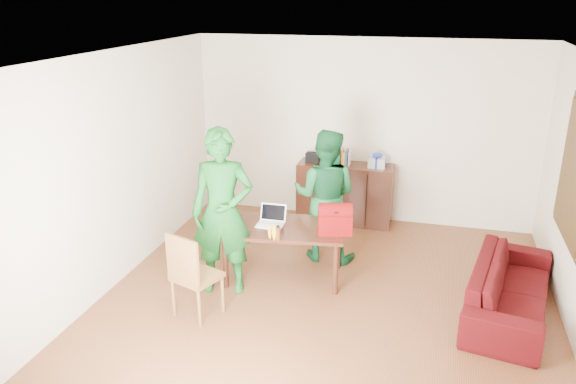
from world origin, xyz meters
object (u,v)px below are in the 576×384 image
(chair, at_px, (197,291))
(person_far, at_px, (325,196))
(person_near, at_px, (223,212))
(red_bag, at_px, (335,222))
(sofa, at_px, (510,288))
(table, at_px, (284,232))
(bottle, at_px, (278,233))
(laptop, at_px, (270,222))

(chair, xyz_separation_m, person_far, (1.03, 1.72, 0.57))
(person_near, xyz_separation_m, red_bag, (1.21, 0.40, -0.14))
(chair, xyz_separation_m, sofa, (3.24, 0.92, 0.00))
(table, height_order, red_bag, red_bag)
(table, distance_m, sofa, 2.58)
(chair, bearing_deg, person_near, 101.99)
(person_near, distance_m, red_bag, 1.28)
(bottle, relative_size, sofa, 0.09)
(laptop, height_order, red_bag, red_bag)
(chair, xyz_separation_m, red_bag, (1.30, 1.00, 0.53))
(red_bag, bearing_deg, chair, -156.11)
(table, bearing_deg, chair, -130.67)
(bottle, xyz_separation_m, sofa, (2.52, 0.27, -0.48))
(chair, height_order, laptop, chair)
(table, bearing_deg, person_far, 54.33)
(person_near, relative_size, sofa, 0.99)
(chair, relative_size, red_bag, 2.53)
(table, xyz_separation_m, laptop, (-0.16, -0.02, 0.12))
(table, relative_size, person_near, 0.80)
(table, distance_m, person_near, 0.82)
(person_near, bearing_deg, red_bag, 6.06)
(person_far, bearing_deg, person_near, 52.27)
(laptop, relative_size, red_bag, 0.83)
(person_near, relative_size, bottle, 11.06)
(table, height_order, person_far, person_far)
(chair, height_order, red_bag, chair)
(table, bearing_deg, red_bag, -11.39)
(person_far, xyz_separation_m, sofa, (2.20, -0.80, -0.57))
(chair, height_order, person_near, person_near)
(sofa, bearing_deg, red_bag, 98.44)
(chair, bearing_deg, red_bag, 58.10)
(person_far, bearing_deg, sofa, 162.66)
(table, xyz_separation_m, bottle, (0.04, -0.39, 0.17))
(chair, relative_size, person_near, 0.50)
(person_near, distance_m, person_far, 1.47)
(laptop, bearing_deg, table, 8.11)
(person_near, bearing_deg, person_far, 37.44)
(red_bag, bearing_deg, person_far, 96.10)
(laptop, bearing_deg, person_far, 52.93)
(person_near, xyz_separation_m, laptop, (0.43, 0.42, -0.24))
(person_near, xyz_separation_m, sofa, (3.15, 0.32, -0.68))
(bottle, relative_size, red_bag, 0.45)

